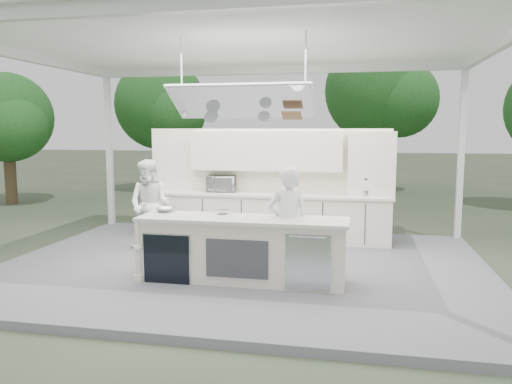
% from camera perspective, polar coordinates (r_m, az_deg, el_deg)
% --- Properties ---
extents(ground, '(90.00, 90.00, 0.00)m').
position_cam_1_polar(ground, '(8.46, -1.47, -8.99)').
color(ground, '#414E36').
rests_on(ground, ground).
extents(stage_deck, '(8.00, 6.00, 0.12)m').
position_cam_1_polar(stage_deck, '(8.44, -1.47, -8.60)').
color(stage_deck, slate).
rests_on(stage_deck, ground).
extents(tent, '(8.20, 6.20, 3.86)m').
position_cam_1_polar(tent, '(8.23, -1.56, 16.66)').
color(tent, white).
rests_on(tent, ground).
extents(demo_island, '(3.10, 0.79, 0.95)m').
position_cam_1_polar(demo_island, '(7.41, -1.73, -6.56)').
color(demo_island, white).
rests_on(demo_island, stage_deck).
extents(back_counter, '(5.08, 0.72, 0.95)m').
position_cam_1_polar(back_counter, '(10.14, 0.95, -2.81)').
color(back_counter, white).
rests_on(back_counter, stage_deck).
extents(back_wall_unit, '(5.05, 0.48, 2.25)m').
position_cam_1_polar(back_wall_unit, '(10.16, 3.65, 2.75)').
color(back_wall_unit, white).
rests_on(back_wall_unit, stage_deck).
extents(tree_cluster, '(19.55, 9.40, 5.85)m').
position_cam_1_polar(tree_cluster, '(17.83, 5.20, 10.13)').
color(tree_cluster, brown).
rests_on(tree_cluster, ground).
extents(head_chef, '(0.72, 0.60, 1.69)m').
position_cam_1_polar(head_chef, '(7.41, 3.66, -3.64)').
color(head_chef, white).
rests_on(head_chef, stage_deck).
extents(sous_chef, '(0.85, 0.69, 1.68)m').
position_cam_1_polar(sous_chef, '(9.47, -12.02, -1.45)').
color(sous_chef, white).
rests_on(sous_chef, stage_deck).
extents(toaster_oven, '(0.65, 0.48, 0.33)m').
position_cam_1_polar(toaster_oven, '(10.37, -3.96, 0.95)').
color(toaster_oven, silver).
rests_on(toaster_oven, back_counter).
extents(bowl_large, '(0.32, 0.32, 0.07)m').
position_cam_1_polar(bowl_large, '(7.94, -10.33, -2.00)').
color(bowl_large, '#B3B4BA').
rests_on(bowl_large, demo_island).
extents(bowl_small, '(0.27, 0.27, 0.07)m').
position_cam_1_polar(bowl_small, '(7.64, -3.80, -2.27)').
color(bowl_small, silver).
rests_on(bowl_small, demo_island).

